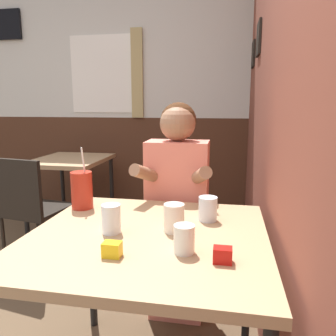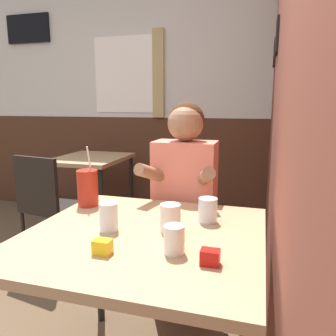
{
  "view_description": "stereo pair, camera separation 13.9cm",
  "coord_description": "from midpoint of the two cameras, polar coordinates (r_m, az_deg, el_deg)",
  "views": [
    {
      "loc": [
        1.06,
        -0.86,
        1.24
      ],
      "look_at": [
        0.82,
        0.49,
        0.97
      ],
      "focal_mm": 35.0,
      "sensor_mm": 36.0,
      "label": 1
    },
    {
      "loc": [
        1.2,
        -0.83,
        1.24
      ],
      "look_at": [
        0.82,
        0.49,
        0.97
      ],
      "focal_mm": 35.0,
      "sensor_mm": 36.0,
      "label": 2
    }
  ],
  "objects": [
    {
      "name": "brick_wall_right",
      "position": [
        2.12,
        21.2,
        13.32
      ],
      "size": [
        0.08,
        4.54,
        2.7
      ],
      "color": "brown",
      "rests_on": "ground_plane"
    },
    {
      "name": "back_wall",
      "position": [
        3.6,
        -2.31,
        12.87
      ],
      "size": [
        5.53,
        0.09,
        2.7
      ],
      "color": "silver",
      "rests_on": "ground_plane"
    },
    {
      "name": "main_table",
      "position": [
        1.33,
        -1.23,
        -13.96
      ],
      "size": [
        0.92,
        0.88,
        0.74
      ],
      "color": "tan",
      "rests_on": "ground_plane"
    },
    {
      "name": "background_table",
      "position": [
        3.22,
        -12.07,
        0.19
      ],
      "size": [
        0.63,
        0.75,
        0.74
      ],
      "color": "tan",
      "rests_on": "ground_plane"
    },
    {
      "name": "chair_near_window",
      "position": [
        2.65,
        -18.64,
        -5.48
      ],
      "size": [
        0.46,
        0.46,
        0.87
      ],
      "rotation": [
        0.0,
        0.0,
        -0.17
      ],
      "color": "black",
      "rests_on": "ground_plane"
    },
    {
      "name": "person_seated",
      "position": [
        1.87,
        5.05,
        -7.37
      ],
      "size": [
        0.42,
        0.4,
        1.25
      ],
      "color": "#EA7F6B",
      "rests_on": "ground_plane"
    },
    {
      "name": "cocktail_pitcher",
      "position": [
        1.65,
        -11.49,
        -3.44
      ],
      "size": [
        0.1,
        0.1,
        0.3
      ],
      "color": "#B22819",
      "rests_on": "main_table"
    },
    {
      "name": "glass_near_pitcher",
      "position": [
        1.32,
        -7.33,
        -8.48
      ],
      "size": [
        0.07,
        0.07,
        0.11
      ],
      "color": "silver",
      "rests_on": "main_table"
    },
    {
      "name": "glass_center",
      "position": [
        1.12,
        4.7,
        -12.37
      ],
      "size": [
        0.07,
        0.07,
        0.1
      ],
      "color": "silver",
      "rests_on": "main_table"
    },
    {
      "name": "glass_far_side",
      "position": [
        1.3,
        3.51,
        -8.73
      ],
      "size": [
        0.08,
        0.08,
        0.11
      ],
      "color": "silver",
      "rests_on": "main_table"
    },
    {
      "name": "glass_by_brick",
      "position": [
        1.42,
        9.75,
        -7.28
      ],
      "size": [
        0.08,
        0.08,
        0.1
      ],
      "color": "silver",
      "rests_on": "main_table"
    },
    {
      "name": "condiment_ketchup",
      "position": [
        1.08,
        11.17,
        -15.09
      ],
      "size": [
        0.06,
        0.04,
        0.05
      ],
      "color": "#B7140F",
      "rests_on": "main_table"
    },
    {
      "name": "condiment_mustard",
      "position": [
        1.14,
        -7.84,
        -13.51
      ],
      "size": [
        0.06,
        0.04,
        0.05
      ],
      "color": "yellow",
      "rests_on": "main_table"
    }
  ]
}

